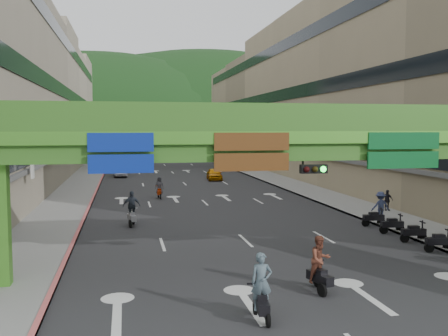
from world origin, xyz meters
name	(u,v)px	position (x,y,z in m)	size (l,w,h in m)	color
ground	(338,328)	(0.00, 0.00, 0.00)	(320.00, 320.00, 0.00)	black
road_slab	(175,175)	(0.00, 50.00, 0.01)	(18.00, 140.00, 0.02)	#28282B
sidewalk_left	(87,176)	(-11.00, 50.00, 0.07)	(4.00, 140.00, 0.15)	gray
sidewalk_right	(258,173)	(11.00, 50.00, 0.07)	(4.00, 140.00, 0.15)	gray
curb_left	(103,176)	(-9.10, 50.00, 0.09)	(0.20, 140.00, 0.18)	#CC5959
curb_right	(244,173)	(9.10, 50.00, 0.09)	(0.20, 140.00, 0.18)	gray
building_row_left	(17,100)	(-18.93, 50.00, 9.46)	(12.80, 95.00, 19.00)	#9E937F
building_row_right	(315,103)	(18.93, 50.00, 9.46)	(12.80, 95.00, 19.00)	gray
overpass_near	(307,151)	(0.93, 5.38, 5.21)	(28.00, 12.27, 7.10)	#4C9E2D
overpass_far	(166,132)	(0.00, 65.00, 5.40)	(28.00, 2.20, 7.10)	#4C9E2D
hill_left	(99,146)	(-15.00, 160.00, 0.00)	(168.00, 140.00, 112.00)	#1C4419
hill_right	(206,143)	(25.00, 180.00, 0.00)	(208.00, 176.00, 128.00)	#1C4419
bunting_string	(198,130)	(0.00, 30.00, 5.96)	(26.00, 0.36, 0.47)	black
scooter_rider_near	(261,289)	(-2.18, 1.00, 1.05)	(0.72, 1.60, 2.20)	black
scooter_rider_mid	(320,263)	(0.71, 3.25, 1.11)	(1.00, 1.58, 2.14)	black
scooter_rider_left	(132,208)	(-6.00, 17.36, 1.12)	(1.16, 1.59, 2.21)	gray
scooter_rider_far	(159,188)	(-3.47, 29.30, 0.95)	(0.80, 1.60, 1.90)	maroon
parked_scooter_row	(414,232)	(8.80, 10.00, 0.52)	(1.60, 9.36, 1.08)	black
car_silver	(120,171)	(-7.00, 49.72, 0.76)	(1.60, 4.59, 1.51)	#B9B7C1
car_yellow	(214,174)	(3.89, 43.37, 0.70)	(1.65, 4.09, 1.39)	orange
pedestrian_dark	(387,202)	(12.20, 18.84, 0.75)	(0.88, 0.37, 1.50)	black
pedestrian_blue	(380,208)	(9.88, 15.55, 0.92)	(0.86, 0.55, 1.85)	navy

